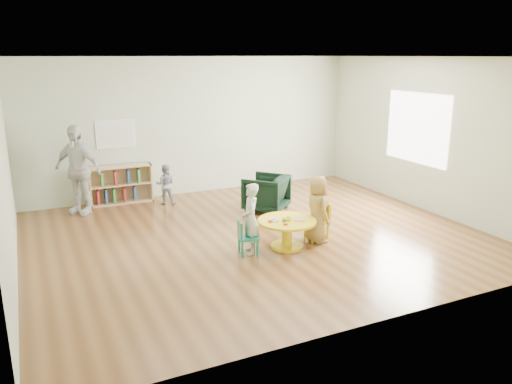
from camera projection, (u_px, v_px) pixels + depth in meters
room at (257, 119)px, 7.56m from camera, size 7.10×7.00×2.80m
activity_table at (287, 228)px, 7.50m from camera, size 0.88×0.88×0.48m
kid_chair_left at (246, 236)px, 7.24m from camera, size 0.33×0.33×0.52m
kid_chair_right at (319, 219)px, 7.83m from camera, size 0.35×0.35×0.61m
bookshelf at (120, 185)px, 9.79m from camera, size 1.20×0.30×0.75m
alphabet_poster at (116, 134)px, 9.64m from camera, size 0.74×0.01×0.54m
armchair at (266, 193)px, 9.29m from camera, size 1.03×1.03×0.67m
child_left at (251, 219)px, 7.24m from camera, size 0.36×0.44×1.05m
child_right at (317, 209)px, 7.69m from camera, size 0.35×0.52×1.05m
toddler at (166, 184)px, 9.69m from camera, size 0.47×0.42×0.79m
adult_caretaker at (78, 170)px, 9.03m from camera, size 0.96×0.96×1.64m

